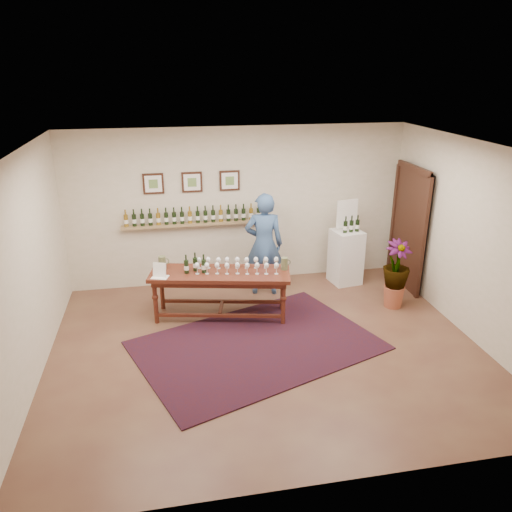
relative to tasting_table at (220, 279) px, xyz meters
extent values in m
plane|color=brown|center=(0.51, -1.09, -0.65)|extent=(6.00, 6.00, 0.00)
plane|color=silver|center=(0.51, 1.41, 0.75)|extent=(6.00, 0.00, 6.00)
plane|color=silver|center=(0.51, -3.59, 0.75)|extent=(6.00, 0.00, 6.00)
plane|color=silver|center=(-2.49, -1.09, 0.75)|extent=(0.00, 5.00, 5.00)
plane|color=silver|center=(3.51, -1.09, 0.75)|extent=(0.00, 5.00, 5.00)
plane|color=beige|center=(0.51, -1.09, 2.15)|extent=(6.00, 6.00, 0.00)
cube|color=tan|center=(-0.29, 1.32, 0.50)|extent=(2.50, 0.16, 0.04)
cube|color=black|center=(3.45, 0.61, 0.40)|extent=(0.10, 1.00, 2.10)
cube|color=#321910|center=(3.40, 0.61, 0.40)|extent=(0.04, 1.12, 2.22)
cube|color=#321910|center=(-0.94, 1.39, 1.23)|extent=(0.35, 0.03, 0.35)
cube|color=white|center=(-0.94, 1.37, 1.23)|extent=(0.28, 0.01, 0.28)
cube|color=#678D46|center=(-0.94, 1.37, 1.23)|extent=(0.15, 0.00, 0.15)
cube|color=#321910|center=(-0.29, 1.39, 1.23)|extent=(0.35, 0.03, 0.35)
cube|color=white|center=(-0.29, 1.37, 1.23)|extent=(0.28, 0.01, 0.28)
cube|color=#678D46|center=(-0.29, 1.37, 1.23)|extent=(0.15, 0.00, 0.15)
cube|color=#321910|center=(0.36, 1.39, 1.23)|extent=(0.35, 0.03, 0.35)
cube|color=white|center=(0.36, 1.37, 1.23)|extent=(0.28, 0.01, 0.28)
cube|color=#678D46|center=(0.36, 1.37, 1.23)|extent=(0.15, 0.00, 0.15)
cube|color=#47120C|center=(0.39, -1.00, -0.64)|extent=(3.83, 3.20, 0.02)
cube|color=#4C1C13|center=(0.00, 0.00, 0.09)|extent=(2.25, 1.12, 0.06)
cube|color=#4C1C13|center=(0.00, 0.00, 0.02)|extent=(2.11, 0.98, 0.10)
cylinder|color=#4C1C13|center=(-1.01, -0.04, -0.30)|extent=(0.08, 0.08, 0.71)
cylinder|color=#4C1C13|center=(0.91, -0.44, -0.30)|extent=(0.08, 0.08, 0.71)
cylinder|color=#4C1C13|center=(-0.91, 0.44, -0.30)|extent=(0.08, 0.08, 0.71)
cylinder|color=#4C1C13|center=(1.01, 0.04, -0.30)|extent=(0.08, 0.08, 0.71)
cube|color=#4C1C13|center=(-0.05, -0.24, -0.51)|extent=(1.93, 0.46, 0.05)
cube|color=#4C1C13|center=(0.05, 0.24, -0.51)|extent=(1.93, 0.46, 0.05)
cube|color=#4C1C13|center=(0.00, 0.00, -0.51)|extent=(0.15, 0.49, 0.05)
cube|color=white|center=(-0.91, -0.02, 0.22)|extent=(0.29, 0.25, 0.22)
cube|color=white|center=(2.40, 0.92, -0.16)|extent=(0.57, 0.57, 0.99)
cube|color=white|center=(2.42, 1.04, 0.62)|extent=(0.41, 0.09, 0.57)
cone|color=#A25136|center=(2.84, -0.18, -0.47)|extent=(0.34, 0.34, 0.36)
imported|color=#163616|center=(2.84, -0.18, 0.03)|extent=(0.59, 0.59, 0.63)
imported|color=#395A88|center=(0.85, 0.75, 0.25)|extent=(0.72, 0.53, 1.79)
camera|label=1|loc=(-0.77, -7.08, 3.11)|focal=35.00mm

